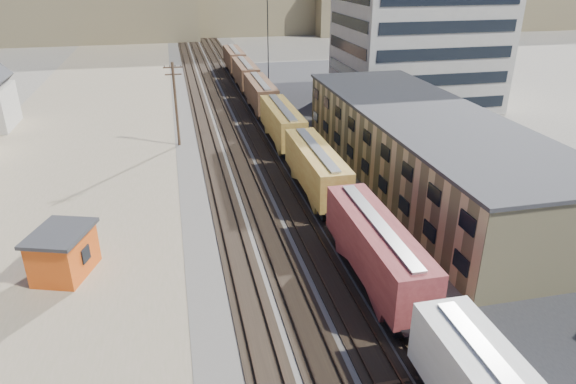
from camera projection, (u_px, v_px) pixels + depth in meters
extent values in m
cube|color=#4C4742|center=(240.00, 122.00, 71.35)|extent=(18.00, 200.00, 0.06)
cube|color=#7B7355|center=(78.00, 158.00, 58.45)|extent=(24.00, 180.00, 0.03)
cube|color=#232326|center=(436.00, 145.00, 62.41)|extent=(26.00, 120.00, 0.04)
cube|color=black|center=(204.00, 124.00, 70.32)|extent=(2.60, 200.00, 0.08)
cube|color=#38281E|center=(198.00, 124.00, 70.12)|extent=(0.08, 200.00, 0.16)
cube|color=#38281E|center=(209.00, 123.00, 70.41)|extent=(0.08, 200.00, 0.16)
cube|color=black|center=(226.00, 123.00, 70.92)|extent=(2.60, 200.00, 0.08)
cube|color=#38281E|center=(220.00, 122.00, 70.72)|extent=(0.08, 200.00, 0.16)
cube|color=#38281E|center=(231.00, 122.00, 71.01)|extent=(0.08, 200.00, 0.16)
cube|color=black|center=(247.00, 121.00, 71.52)|extent=(2.60, 200.00, 0.08)
cube|color=#38281E|center=(242.00, 121.00, 71.33)|extent=(0.08, 200.00, 0.16)
cube|color=#38281E|center=(252.00, 120.00, 71.61)|extent=(0.08, 200.00, 0.16)
cube|color=black|center=(267.00, 120.00, 72.08)|extent=(2.60, 200.00, 0.08)
cube|color=#38281E|center=(262.00, 120.00, 71.89)|extent=(0.08, 200.00, 0.16)
cube|color=#38281E|center=(272.00, 119.00, 72.17)|extent=(0.08, 200.00, 0.16)
cube|color=black|center=(446.00, 379.00, 26.50)|extent=(2.20, 2.20, 0.90)
cube|color=black|center=(405.00, 318.00, 30.99)|extent=(2.20, 2.20, 0.90)
cube|color=black|center=(350.00, 238.00, 40.02)|extent=(2.20, 2.20, 0.90)
cube|color=maroon|center=(376.00, 246.00, 34.62)|extent=(3.00, 13.34, 3.40)
cube|color=#B7B7B2|center=(378.00, 223.00, 33.90)|extent=(0.90, 12.32, 0.16)
cube|color=black|center=(331.00, 210.00, 44.52)|extent=(2.20, 2.20, 0.90)
cube|color=black|center=(303.00, 168.00, 53.55)|extent=(2.20, 2.20, 0.90)
cube|color=#A26F2A|center=(316.00, 166.00, 48.15)|extent=(3.00, 13.34, 3.40)
cube|color=#B7B7B2|center=(316.00, 148.00, 47.42)|extent=(0.90, 12.33, 0.16)
cube|color=black|center=(292.00, 152.00, 58.04)|extent=(2.20, 2.20, 0.90)
cube|color=black|center=(274.00, 127.00, 67.07)|extent=(2.20, 2.20, 0.90)
cube|color=#A26F2A|center=(282.00, 121.00, 61.68)|extent=(3.00, 13.34, 3.40)
cube|color=#B7B7B2|center=(282.00, 107.00, 60.95)|extent=(0.90, 12.33, 0.16)
cube|color=black|center=(267.00, 116.00, 71.57)|extent=(2.20, 2.20, 0.90)
cube|color=black|center=(255.00, 99.00, 80.60)|extent=(2.20, 2.20, 0.90)
cube|color=#4A3320|center=(260.00, 93.00, 75.20)|extent=(3.00, 13.34, 3.40)
cube|color=#B7B7B2|center=(260.00, 81.00, 74.47)|extent=(0.90, 12.33, 0.16)
cube|color=black|center=(250.00, 92.00, 85.09)|extent=(2.20, 2.20, 0.90)
cube|color=black|center=(242.00, 79.00, 94.12)|extent=(2.20, 2.20, 0.90)
cube|color=#4A3320|center=(245.00, 73.00, 88.73)|extent=(3.00, 13.34, 3.40)
cube|color=#B7B7B2|center=(245.00, 62.00, 88.00)|extent=(0.90, 12.32, 0.16)
cube|color=black|center=(238.00, 74.00, 98.62)|extent=(2.20, 2.20, 0.90)
cube|color=black|center=(232.00, 64.00, 107.65)|extent=(2.20, 2.20, 0.90)
cube|color=#4A3320|center=(234.00, 58.00, 102.25)|extent=(3.00, 13.34, 3.40)
cube|color=#B7B7B2|center=(234.00, 49.00, 101.52)|extent=(0.90, 12.32, 0.16)
cube|color=tan|center=(424.00, 149.00, 50.68)|extent=(12.00, 40.00, 7.00)
cube|color=#2D2D30|center=(428.00, 114.00, 49.21)|extent=(12.40, 40.40, 0.30)
cube|color=black|center=(365.00, 166.00, 50.00)|extent=(0.12, 36.00, 1.20)
cube|color=black|center=(367.00, 137.00, 48.77)|extent=(0.12, 36.00, 1.20)
cube|color=#9E998E|center=(417.00, 44.00, 77.73)|extent=(22.00, 18.00, 18.00)
cube|color=black|center=(347.00, 47.00, 75.52)|extent=(0.12, 16.00, 16.00)
cube|color=black|center=(446.00, 54.00, 69.68)|extent=(20.00, 0.12, 16.00)
cylinder|color=#382619|center=(176.00, 105.00, 60.49)|extent=(0.32, 0.32, 10.00)
cube|color=#382619|center=(173.00, 67.00, 58.68)|extent=(2.20, 0.14, 0.14)
cube|color=#382619|center=(173.00, 74.00, 59.01)|extent=(1.90, 0.14, 0.14)
cylinder|color=black|center=(178.00, 66.00, 58.74)|extent=(0.08, 0.08, 0.22)
cylinder|color=black|center=(268.00, 44.00, 77.77)|extent=(0.16, 0.16, 18.00)
cube|color=#CC4B13|center=(64.00, 254.00, 36.12)|extent=(4.41, 5.08, 3.20)
cube|color=#2D2D30|center=(59.00, 233.00, 35.42)|extent=(4.95, 5.62, 0.27)
cube|color=black|center=(86.00, 254.00, 35.92)|extent=(0.45, 1.05, 1.07)
imported|color=navy|center=(409.00, 132.00, 65.18)|extent=(5.43, 4.95, 1.41)
imported|color=white|center=(401.00, 92.00, 84.72)|extent=(2.92, 5.27, 1.70)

